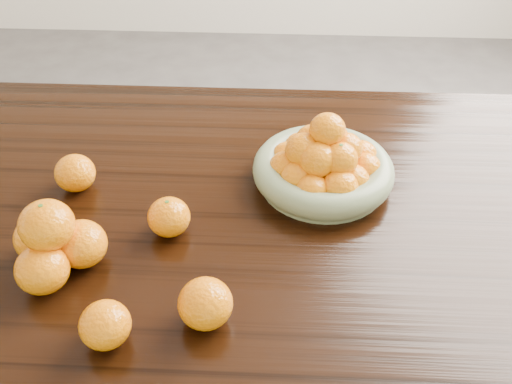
{
  "coord_description": "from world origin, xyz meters",
  "views": [
    {
      "loc": [
        -0.01,
        -0.82,
        1.5
      ],
      "look_at": [
        -0.05,
        -0.02,
        0.83
      ],
      "focal_mm": 40.0,
      "sensor_mm": 36.0,
      "label": 1
    }
  ],
  "objects_px": {
    "loose_orange_0": "(169,217)",
    "fruit_bowl": "(324,164)",
    "dining_table": "(281,250)",
    "orange_pyramid": "(53,244)"
  },
  "relations": [
    {
      "from": "loose_orange_0",
      "to": "fruit_bowl",
      "type": "bearing_deg",
      "value": 29.0
    },
    {
      "from": "fruit_bowl",
      "to": "loose_orange_0",
      "type": "distance_m",
      "value": 0.33
    },
    {
      "from": "dining_table",
      "to": "fruit_bowl",
      "type": "relative_size",
      "value": 6.89
    },
    {
      "from": "fruit_bowl",
      "to": "orange_pyramid",
      "type": "distance_m",
      "value": 0.54
    },
    {
      "from": "dining_table",
      "to": "fruit_bowl",
      "type": "xyz_separation_m",
      "value": [
        0.08,
        0.11,
        0.14
      ]
    },
    {
      "from": "dining_table",
      "to": "loose_orange_0",
      "type": "relative_size",
      "value": 25.08
    },
    {
      "from": "dining_table",
      "to": "loose_orange_0",
      "type": "distance_m",
      "value": 0.25
    },
    {
      "from": "dining_table",
      "to": "fruit_bowl",
      "type": "height_order",
      "value": "fruit_bowl"
    },
    {
      "from": "orange_pyramid",
      "to": "loose_orange_0",
      "type": "bearing_deg",
      "value": 28.58
    },
    {
      "from": "fruit_bowl",
      "to": "loose_orange_0",
      "type": "bearing_deg",
      "value": -151.0
    }
  ]
}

